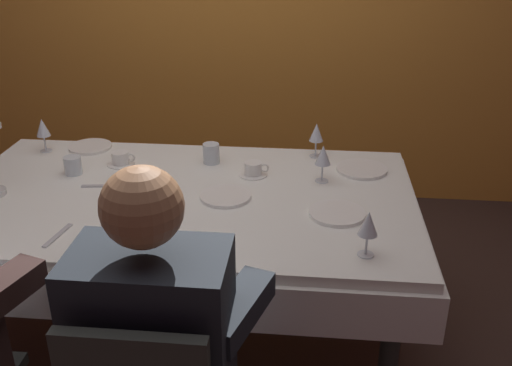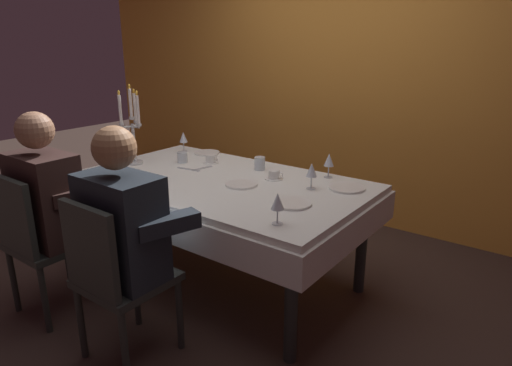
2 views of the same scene
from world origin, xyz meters
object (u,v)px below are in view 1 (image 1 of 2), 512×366
object	(u,v)px
dinner_plate_1	(225,196)
water_tumbler_1	(211,153)
dinner_plate_2	(362,169)
wine_glass_3	(368,225)
dining_table	(183,219)
coffee_cup_0	(253,170)
wine_glass_2	(43,129)
wine_glass_1	(316,133)
coffee_cup_1	(121,159)
dinner_plate_3	(337,213)
dinner_plate_0	(90,147)
water_tumbler_0	(73,165)
wine_glass_0	(323,156)
seated_diner_1	(153,339)

from	to	relation	value
dinner_plate_1	water_tumbler_1	bearing A→B (deg)	108.32
dinner_plate_2	wine_glass_3	size ratio (longest dim) A/B	1.38
dining_table	water_tumbler_1	world-z (taller)	water_tumbler_1
coffee_cup_0	wine_glass_2	bearing A→B (deg)	169.85
wine_glass_1	coffee_cup_0	distance (m)	0.38
dinner_plate_1	coffee_cup_0	xyz separation A→B (m)	(0.09, 0.23, 0.02)
wine_glass_3	coffee_cup_1	world-z (taller)	wine_glass_3
wine_glass_3	dinner_plate_3	bearing A→B (deg)	107.44
wine_glass_1	dinner_plate_1	bearing A→B (deg)	-126.71
dining_table	dinner_plate_0	bearing A→B (deg)	140.12
dining_table	dinner_plate_3	size ratio (longest dim) A/B	9.00
wine_glass_1	wine_glass_3	bearing A→B (deg)	-78.56
dining_table	water_tumbler_0	xyz separation A→B (m)	(-0.52, 0.15, 0.16)
wine_glass_0	wine_glass_3	world-z (taller)	same
wine_glass_2	seated_diner_1	size ratio (longest dim) A/B	0.13
wine_glass_3	wine_glass_1	bearing A→B (deg)	101.44
dinner_plate_0	wine_glass_1	world-z (taller)	wine_glass_1
wine_glass_3	seated_diner_1	world-z (taller)	seated_diner_1
water_tumbler_1	seated_diner_1	bearing A→B (deg)	-87.75
dining_table	wine_glass_2	size ratio (longest dim) A/B	11.83
water_tumbler_1	wine_glass_0	bearing A→B (deg)	-17.04
seated_diner_1	dinner_plate_3	bearing A→B (deg)	56.13
dinner_plate_3	wine_glass_0	distance (m)	0.33
dining_table	wine_glass_0	distance (m)	0.65
wine_glass_1	wine_glass_2	world-z (taller)	same
dining_table	seated_diner_1	world-z (taller)	seated_diner_1
wine_glass_1	coffee_cup_0	world-z (taller)	wine_glass_1
wine_glass_2	wine_glass_3	distance (m)	1.67
wine_glass_1	coffee_cup_1	bearing A→B (deg)	-167.97
wine_glass_0	wine_glass_1	xyz separation A→B (m)	(-0.03, 0.28, 0.00)
seated_diner_1	wine_glass_0	bearing A→B (deg)	66.86
wine_glass_2	coffee_cup_1	size ratio (longest dim) A/B	1.24
water_tumbler_1	water_tumbler_0	bearing A→B (deg)	-162.51
water_tumbler_0	dinner_plate_3	bearing A→B (deg)	-13.49
wine_glass_1	water_tumbler_1	xyz separation A→B (m)	(-0.48, -0.12, -0.07)
dining_table	dinner_plate_3	bearing A→B (deg)	-10.77
dining_table	seated_diner_1	xyz separation A→B (m)	(0.12, -0.89, 0.11)
coffee_cup_0	seated_diner_1	xyz separation A→B (m)	(-0.16, -1.10, -0.03)
wine_glass_0	seated_diner_1	distance (m)	1.17
wine_glass_0	water_tumbler_1	size ratio (longest dim) A/B	1.78
dinner_plate_3	wine_glass_2	size ratio (longest dim) A/B	1.31
dining_table	wine_glass_3	bearing A→B (deg)	-29.18
wine_glass_0	water_tumbler_1	world-z (taller)	wine_glass_0
dining_table	wine_glass_1	world-z (taller)	wine_glass_1
wine_glass_1	coffee_cup_0	xyz separation A→B (m)	(-0.27, -0.25, -0.09)
wine_glass_1	wine_glass_0	bearing A→B (deg)	-83.98
dinner_plate_3	water_tumbler_1	distance (m)	0.73
dinner_plate_2	coffee_cup_1	xyz separation A→B (m)	(-1.09, -0.04, 0.02)
dinner_plate_2	water_tumbler_0	world-z (taller)	water_tumbler_0
water_tumbler_0	seated_diner_1	bearing A→B (deg)	-58.76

